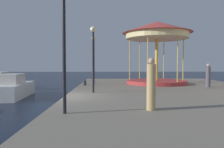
{
  "coord_description": "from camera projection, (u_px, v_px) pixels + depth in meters",
  "views": [
    {
      "loc": [
        2.25,
        -11.53,
        2.51
      ],
      "look_at": [
        2.63,
        2.96,
        1.85
      ],
      "focal_mm": 34.4,
      "sensor_mm": 36.0,
      "label": 1
    }
  ],
  "objects": [
    {
      "name": "ground_plane",
      "position": [
        65.0,
        111.0,
        11.58
      ],
      "size": [
        120.0,
        120.0,
        0.0
      ],
      "primitive_type": "plane",
      "color": "black"
    },
    {
      "name": "quay_dock",
      "position": [
        191.0,
        103.0,
        11.73
      ],
      "size": [
        13.74,
        27.41,
        0.8
      ],
      "primitive_type": "cube",
      "color": "gray",
      "rests_on": "ground"
    },
    {
      "name": "motorboat_white",
      "position": [
        12.0,
        88.0,
        16.19
      ],
      "size": [
        2.44,
        5.19,
        1.78
      ],
      "color": "white",
      "rests_on": "ground"
    },
    {
      "name": "motorboat_teal",
      "position": [
        4.0,
        83.0,
        21.25
      ],
      "size": [
        2.42,
        4.7,
        1.78
      ],
      "color": "#19606B",
      "rests_on": "ground"
    },
    {
      "name": "carousel",
      "position": [
        157.0,
        37.0,
        18.64
      ],
      "size": [
        6.0,
        6.0,
        5.41
      ],
      "color": "#B23333",
      "rests_on": "quay_dock"
    },
    {
      "name": "lamp_post_near_edge",
      "position": [
        64.0,
        27.0,
        7.32
      ],
      "size": [
        0.36,
        0.36,
        4.36
      ],
      "color": "black",
      "rests_on": "quay_dock"
    },
    {
      "name": "lamp_post_mid_promenade",
      "position": [
        93.0,
        47.0,
        12.82
      ],
      "size": [
        0.36,
        0.36,
        3.97
      ],
      "color": "black",
      "rests_on": "quay_dock"
    },
    {
      "name": "lamp_post_far_end",
      "position": [
        94.0,
        51.0,
        18.28
      ],
      "size": [
        0.36,
        0.36,
        4.13
      ],
      "color": "black",
      "rests_on": "quay_dock"
    },
    {
      "name": "bollard_center",
      "position": [
        85.0,
        83.0,
        17.33
      ],
      "size": [
        0.24,
        0.24,
        0.4
      ],
      "primitive_type": "cylinder",
      "color": "#2D2D33",
      "rests_on": "quay_dock"
    },
    {
      "name": "person_far_corner",
      "position": [
        151.0,
        85.0,
        7.96
      ],
      "size": [
        0.34,
        0.34,
        1.96
      ],
      "color": "tan",
      "rests_on": "quay_dock"
    },
    {
      "name": "person_near_carousel",
      "position": [
        208.0,
        76.0,
        15.93
      ],
      "size": [
        0.34,
        0.34,
        1.76
      ],
      "color": "#514C56",
      "rests_on": "quay_dock"
    }
  ]
}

